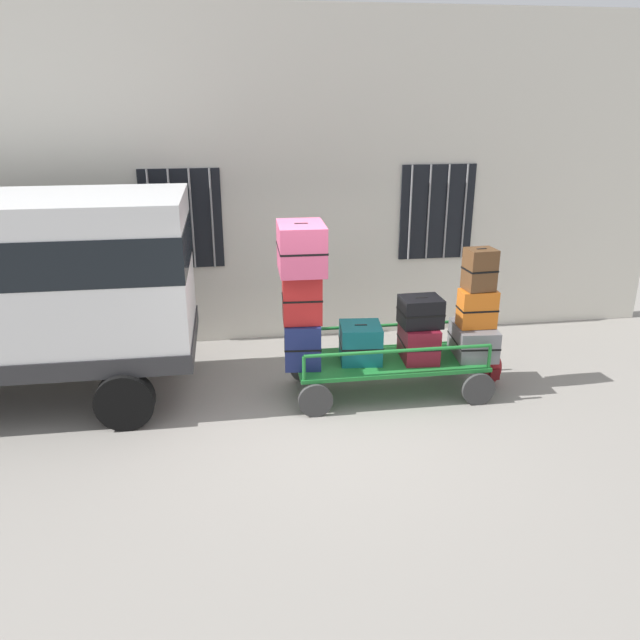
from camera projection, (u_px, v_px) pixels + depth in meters
The scene contains 15 objects.
ground_plane at pixel (328, 414), 7.75m from camera, with size 40.00×40.00×0.00m, color gray.
building_wall at pixel (299, 182), 9.57m from camera, with size 12.00×0.38×5.00m.
van at pixel (4, 281), 7.54m from camera, with size 4.48×1.97×2.64m.
luggage_cart at pixel (389, 365), 8.19m from camera, with size 2.54×1.08×0.48m.
cart_railing at pixel (390, 340), 8.06m from camera, with size 2.42×0.95×0.33m.
suitcase_left_bottom at pixel (302, 343), 7.91m from camera, with size 0.51×0.56×0.59m.
suitcase_left_middle at pixel (302, 297), 7.70m from camera, with size 0.51×0.44×0.65m.
suitcase_left_top at pixel (301, 248), 7.49m from camera, with size 0.58×0.78×0.60m.
suitcase_midleft_bottom at pixel (360, 343), 8.06m from camera, with size 0.58×0.59×0.49m.
suitcase_center_bottom at pixel (418, 342), 8.11m from camera, with size 0.48×0.65×0.47m.
suitcase_center_middle at pixel (421, 311), 7.96m from camera, with size 0.53×0.44×0.38m.
suitcase_midright_bottom at pixel (473, 340), 8.25m from camera, with size 0.58×0.76×0.41m.
suitcase_midright_middle at pixel (477, 308), 8.06m from camera, with size 0.49×0.31×0.50m.
suitcase_midright_top at pixel (480, 269), 7.92m from camera, with size 0.40×0.35×0.54m.
backpack at pixel (492, 369), 8.51m from camera, with size 0.27×0.22×0.44m.
Camera 1 is at (-1.12, -6.79, 3.75)m, focal length 34.75 mm.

